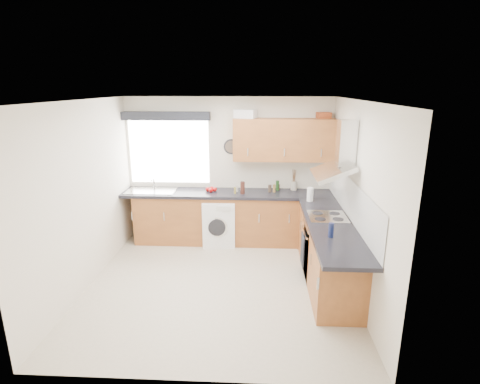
# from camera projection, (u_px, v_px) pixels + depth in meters

# --- Properties ---
(ground_plane) EXTENTS (3.60, 3.60, 0.00)m
(ground_plane) POSITION_uv_depth(u_px,v_px,m) (219.00, 284.00, 5.24)
(ground_plane) COLOR beige
(ceiling) EXTENTS (3.60, 3.60, 0.02)m
(ceiling) POSITION_uv_depth(u_px,v_px,m) (216.00, 100.00, 4.56)
(ceiling) COLOR white
(ceiling) RESTS_ON wall_back
(wall_back) EXTENTS (3.60, 0.02, 2.50)m
(wall_back) POSITION_uv_depth(u_px,v_px,m) (229.00, 169.00, 6.63)
(wall_back) COLOR silver
(wall_back) RESTS_ON ground_plane
(wall_front) EXTENTS (3.60, 0.02, 2.50)m
(wall_front) POSITION_uv_depth(u_px,v_px,m) (195.00, 260.00, 3.17)
(wall_front) COLOR silver
(wall_front) RESTS_ON ground_plane
(wall_left) EXTENTS (0.02, 3.60, 2.50)m
(wall_left) POSITION_uv_depth(u_px,v_px,m) (83.00, 196.00, 4.99)
(wall_left) COLOR silver
(wall_left) RESTS_ON ground_plane
(wall_right) EXTENTS (0.02, 3.60, 2.50)m
(wall_right) POSITION_uv_depth(u_px,v_px,m) (357.00, 201.00, 4.81)
(wall_right) COLOR silver
(wall_right) RESTS_ON ground_plane
(window) EXTENTS (1.40, 0.02, 1.10)m
(window) POSITION_uv_depth(u_px,v_px,m) (169.00, 152.00, 6.59)
(window) COLOR white
(window) RESTS_ON wall_back
(window_blind) EXTENTS (1.50, 0.18, 0.14)m
(window_blind) POSITION_uv_depth(u_px,v_px,m) (166.00, 116.00, 6.33)
(window_blind) COLOR black
(window_blind) RESTS_ON wall_back
(splashback) EXTENTS (0.01, 3.00, 0.54)m
(splashback) POSITION_uv_depth(u_px,v_px,m) (350.00, 199.00, 5.12)
(splashback) COLOR white
(splashback) RESTS_ON wall_right
(base_cab_back) EXTENTS (3.00, 0.58, 0.86)m
(base_cab_back) POSITION_uv_depth(u_px,v_px,m) (222.00, 218.00, 6.58)
(base_cab_back) COLOR brown
(base_cab_back) RESTS_ON ground_plane
(base_cab_corner) EXTENTS (0.60, 0.60, 0.86)m
(base_cab_corner) POSITION_uv_depth(u_px,v_px,m) (314.00, 220.00, 6.49)
(base_cab_corner) COLOR brown
(base_cab_corner) RESTS_ON ground_plane
(base_cab_right) EXTENTS (0.58, 2.10, 0.86)m
(base_cab_right) POSITION_uv_depth(u_px,v_px,m) (328.00, 253.00, 5.19)
(base_cab_right) COLOR brown
(base_cab_right) RESTS_ON ground_plane
(worktop_back) EXTENTS (3.60, 0.62, 0.05)m
(worktop_back) POSITION_uv_depth(u_px,v_px,m) (227.00, 193.00, 6.44)
(worktop_back) COLOR black
(worktop_back) RESTS_ON base_cab_back
(worktop_right) EXTENTS (0.62, 2.42, 0.05)m
(worktop_right) POSITION_uv_depth(u_px,v_px,m) (331.00, 227.00, 4.92)
(worktop_right) COLOR black
(worktop_right) RESTS_ON base_cab_right
(sink) EXTENTS (0.84, 0.46, 0.10)m
(sink) POSITION_uv_depth(u_px,v_px,m) (151.00, 189.00, 6.49)
(sink) COLOR silver
(sink) RESTS_ON worktop_back
(oven) EXTENTS (0.56, 0.58, 0.85)m
(oven) POSITION_uv_depth(u_px,v_px,m) (325.00, 249.00, 5.34)
(oven) COLOR black
(oven) RESTS_ON ground_plane
(hob_plate) EXTENTS (0.52, 0.52, 0.01)m
(hob_plate) POSITION_uv_depth(u_px,v_px,m) (328.00, 217.00, 5.20)
(hob_plate) COLOR silver
(hob_plate) RESTS_ON worktop_right
(extractor_hood) EXTENTS (0.52, 0.78, 0.66)m
(extractor_hood) POSITION_uv_depth(u_px,v_px,m) (339.00, 156.00, 4.97)
(extractor_hood) COLOR silver
(extractor_hood) RESTS_ON wall_right
(upper_cabinets) EXTENTS (1.70, 0.35, 0.70)m
(upper_cabinets) POSITION_uv_depth(u_px,v_px,m) (284.00, 140.00, 6.26)
(upper_cabinets) COLOR brown
(upper_cabinets) RESTS_ON wall_back
(washing_machine) EXTENTS (0.60, 0.58, 0.80)m
(washing_machine) POSITION_uv_depth(u_px,v_px,m) (219.00, 222.00, 6.48)
(washing_machine) COLOR white
(washing_machine) RESTS_ON ground_plane
(wall_clock) EXTENTS (0.27, 0.04, 0.27)m
(wall_clock) POSITION_uv_depth(u_px,v_px,m) (231.00, 147.00, 6.50)
(wall_clock) COLOR black
(wall_clock) RESTS_ON wall_back
(casserole) EXTENTS (0.40, 0.34, 0.14)m
(casserole) POSITION_uv_depth(u_px,v_px,m) (246.00, 114.00, 6.25)
(casserole) COLOR white
(casserole) RESTS_ON upper_cabinets
(storage_box) EXTENTS (0.24, 0.22, 0.10)m
(storage_box) POSITION_uv_depth(u_px,v_px,m) (324.00, 115.00, 6.21)
(storage_box) COLOR #B74D23
(storage_box) RESTS_ON upper_cabinets
(utensil_pot) EXTENTS (0.13, 0.13, 0.15)m
(utensil_pot) POSITION_uv_depth(u_px,v_px,m) (294.00, 186.00, 6.55)
(utensil_pot) COLOR #A29A8C
(utensil_pot) RESTS_ON worktop_back
(kitchen_roll) EXTENTS (0.11, 0.11, 0.22)m
(kitchen_roll) POSITION_uv_depth(u_px,v_px,m) (310.00, 194.00, 5.90)
(kitchen_roll) COLOR white
(kitchen_roll) RESTS_ON worktop_right
(tomato_cluster) EXTENTS (0.19, 0.19, 0.08)m
(tomato_cluster) POSITION_uv_depth(u_px,v_px,m) (211.00, 189.00, 6.46)
(tomato_cluster) COLOR #AC090A
(tomato_cluster) RESTS_ON worktop_back
(jar_0) EXTENTS (0.08, 0.08, 0.21)m
(jar_0) POSITION_uv_depth(u_px,v_px,m) (243.00, 188.00, 6.31)
(jar_0) COLOR #3D1C15
(jar_0) RESTS_ON worktop_back
(jar_1) EXTENTS (0.04, 0.04, 0.13)m
(jar_1) POSITION_uv_depth(u_px,v_px,m) (274.00, 188.00, 6.41)
(jar_1) COLOR olive
(jar_1) RESTS_ON worktop_back
(jar_2) EXTENTS (0.04, 0.04, 0.11)m
(jar_2) POSITION_uv_depth(u_px,v_px,m) (235.00, 190.00, 6.33)
(jar_2) COLOR olive
(jar_2) RESTS_ON worktop_back
(jar_3) EXTENTS (0.06, 0.06, 0.13)m
(jar_3) POSITION_uv_depth(u_px,v_px,m) (270.00, 189.00, 6.42)
(jar_3) COLOR #3B2B20
(jar_3) RESTS_ON worktop_back
(jar_4) EXTENTS (0.04, 0.04, 0.10)m
(jar_4) POSITION_uv_depth(u_px,v_px,m) (279.00, 187.00, 6.55)
(jar_4) COLOR #3D1816
(jar_4) RESTS_ON worktop_back
(jar_5) EXTENTS (0.06, 0.06, 0.17)m
(jar_5) POSITION_uv_depth(u_px,v_px,m) (277.00, 185.00, 6.53)
(jar_5) COLOR #1C4217
(jar_5) RESTS_ON worktop_back
(jar_6) EXTENTS (0.04, 0.04, 0.12)m
(jar_6) POSITION_uv_depth(u_px,v_px,m) (237.00, 189.00, 6.44)
(jar_6) COLOR beige
(jar_6) RESTS_ON worktop_back
(bottle_0) EXTENTS (0.06, 0.06, 0.18)m
(bottle_0) POSITION_uv_depth(u_px,v_px,m) (331.00, 230.00, 4.50)
(bottle_0) COLOR #131C43
(bottle_0) RESTS_ON worktop_right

